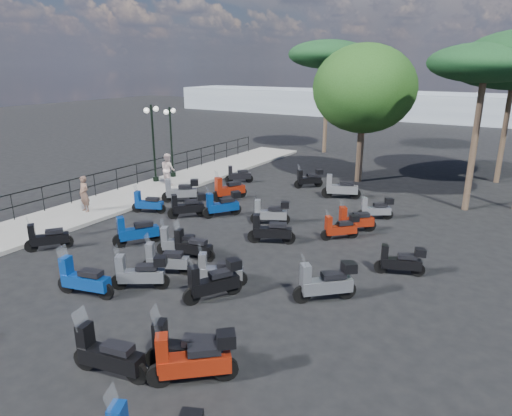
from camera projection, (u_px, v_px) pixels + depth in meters
The scene contains 38 objects.
ground at pixel (196, 245), 16.35m from camera, with size 120.00×120.00×0.00m, color black.
sidewalk at pixel (129, 197), 22.01m from camera, with size 3.00×30.00×0.15m, color slate.
railing at pixel (106, 178), 22.25m from camera, with size 0.04×26.04×1.10m.
lamp_post_1 at pixel (153, 138), 24.07m from camera, with size 0.48×1.18×4.06m.
lamp_post_2 at pixel (171, 137), 25.11m from camera, with size 0.51×1.11×3.86m.
woman at pixel (84, 194), 19.46m from camera, with size 0.56×0.37×1.54m, color brown.
pedestrian_far at pixel (168, 169), 23.81m from camera, with size 0.80×0.63×1.65m, color beige.
scooter_1 at pixel (47, 238), 15.82m from camera, with size 1.06×1.33×1.27m.
scooter_2 at pixel (136, 232), 16.27m from camera, with size 1.09×1.56×1.42m.
scooter_3 at pixel (148, 204), 19.80m from camera, with size 1.46×0.76×1.23m.
scooter_4 at pixel (181, 191), 21.34m from camera, with size 1.52×1.23×1.43m.
scooter_5 at pixel (238, 175), 24.84m from camera, with size 1.26×1.05×1.23m.
scooter_7 at pixel (166, 261), 14.00m from camera, with size 1.49×0.88×1.29m.
scooter_8 at pixel (140, 273), 13.02m from camera, with size 1.49×1.05×1.34m.
scooter_9 at pixel (222, 205), 19.30m from camera, with size 1.13×1.50×1.38m.
scooter_10 at pixel (188, 206), 19.17m from camera, with size 1.24×1.35×1.33m.
scooter_11 at pixel (229, 189), 21.71m from camera, with size 1.02×1.69×1.47m.
scooter_13 at pixel (83, 280), 12.65m from camera, with size 1.76×0.71×1.42m.
scooter_14 at pixel (214, 282), 12.45m from camera, with size 1.05×1.59×1.40m.
scooter_15 at pixel (192, 247), 15.08m from camera, with size 1.58×0.57×1.27m.
scooter_16 at pixel (271, 213), 18.37m from camera, with size 1.50×0.91×1.29m.
scooter_17 at pixel (309, 179), 23.86m from camera, with size 1.20×1.24×1.26m.
scooter_18 at pixel (107, 355), 9.36m from camera, with size 1.79×0.65×1.43m.
scooter_19 at pixel (194, 360), 9.13m from camera, with size 1.52×1.35×1.48m.
scooter_20 at pixel (219, 272), 13.27m from camera, with size 1.46×0.91×1.28m.
scooter_21 at pixel (270, 231), 16.39m from camera, with size 1.62×0.92×1.39m.
scooter_22 at pixel (340, 228), 16.79m from camera, with size 1.16×1.15×1.19m.
scooter_23 at pixel (340, 188), 21.91m from camera, with size 1.78×0.94×1.49m.
scooter_25 at pixel (186, 351), 9.49m from camera, with size 1.74×0.97×1.48m.
scooter_26 at pixel (326, 283), 12.38m from camera, with size 1.44×1.36×1.44m.
scooter_27 at pixel (401, 261), 13.94m from camera, with size 1.47×0.73×1.21m.
scooter_28 at pixel (354, 221), 17.50m from camera, with size 1.34×1.16×1.33m.
scooter_29 at pixel (376, 209), 18.94m from camera, with size 1.35×0.98×1.22m.
scooter_30 at pixel (179, 243), 15.35m from camera, with size 1.49×0.88×1.29m.
broadleaf_tree at pixel (364, 89), 23.83m from camera, with size 5.42×5.42×7.29m.
pine_2 at pixel (328, 55), 31.64m from camera, with size 5.63×5.63×7.85m.
pine_3 at pixel (486, 64), 18.52m from camera, with size 4.63×4.63×7.08m.
distant_hills at pixel (441, 107), 52.47m from camera, with size 70.00×8.00×3.00m, color gray.
Camera 1 is at (9.79, -11.81, 6.21)m, focal length 32.00 mm.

